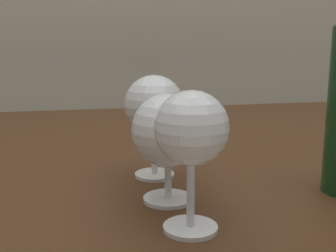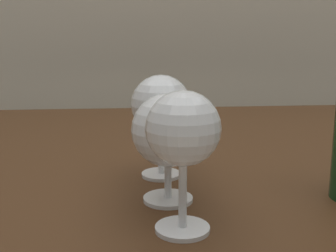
{
  "view_description": "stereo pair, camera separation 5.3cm",
  "coord_description": "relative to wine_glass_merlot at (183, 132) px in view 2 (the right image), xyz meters",
  "views": [
    {
      "loc": [
        -0.18,
        -0.76,
        0.96
      ],
      "look_at": [
        -0.08,
        -0.26,
        0.85
      ],
      "focal_mm": 45.87,
      "sensor_mm": 36.0,
      "label": 1
    },
    {
      "loc": [
        -0.13,
        -0.77,
        0.96
      ],
      "look_at": [
        -0.08,
        -0.26,
        0.85
      ],
      "focal_mm": 45.87,
      "sensor_mm": 36.0,
      "label": 2
    }
  ],
  "objects": [
    {
      "name": "dining_table",
      "position": [
        0.07,
        0.34,
        -0.2
      ],
      "size": [
        1.34,
        0.94,
        0.76
      ],
      "color": "#472B16",
      "rests_on": "ground_plane"
    },
    {
      "name": "wine_glass_merlot",
      "position": [
        0.0,
        0.0,
        0.0
      ],
      "size": [
        0.08,
        0.08,
        0.15
      ],
      "color": "white",
      "rests_on": "dining_table"
    },
    {
      "name": "wine_glass_white",
      "position": [
        -0.01,
        0.09,
        -0.02
      ],
      "size": [
        0.09,
        0.09,
        0.14
      ],
      "color": "white",
      "rests_on": "dining_table"
    },
    {
      "name": "wine_glass_rose",
      "position": [
        -0.01,
        0.19,
        -0.0
      ],
      "size": [
        0.09,
        0.09,
        0.15
      ],
      "color": "white",
      "rests_on": "dining_table"
    }
  ]
}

